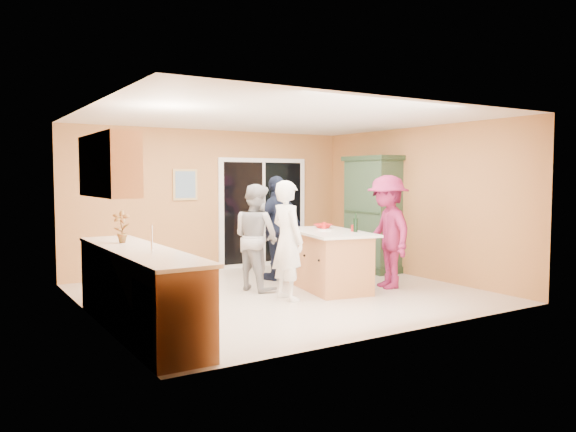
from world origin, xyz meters
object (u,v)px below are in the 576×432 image
woman_white (287,240)px  woman_grey (256,237)px  woman_navy (278,228)px  woman_magenta (387,232)px  green_hutch (373,215)px  kitchen_island (328,262)px

woman_white → woman_grey: size_ratio=1.04×
woman_navy → woman_magenta: woman_magenta is taller
green_hutch → woman_white: 2.94m
green_hutch → woman_magenta: bearing=-122.3°
woman_magenta → woman_white: bearing=-79.5°
woman_grey → woman_navy: bearing=-66.2°
green_hutch → woman_grey: green_hutch is taller
kitchen_island → woman_navy: bearing=113.3°
green_hutch → woman_grey: bearing=-171.0°
green_hutch → woman_navy: 1.96m
woman_navy → woman_white: bearing=51.0°
kitchen_island → woman_magenta: 1.04m
green_hutch → woman_magenta: 1.63m
woman_grey → woman_navy: woman_navy is taller
kitchen_island → woman_grey: (-0.98, 0.54, 0.39)m
kitchen_island → green_hutch: green_hutch is taller
woman_magenta → woman_navy: bearing=-130.7°
woman_navy → woman_magenta: bearing=112.5°
woman_white → woman_grey: woman_white is taller
green_hutch → woman_grey: size_ratio=1.30×
kitchen_island → green_hutch: bearing=40.1°
woman_grey → woman_magenta: 2.05m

